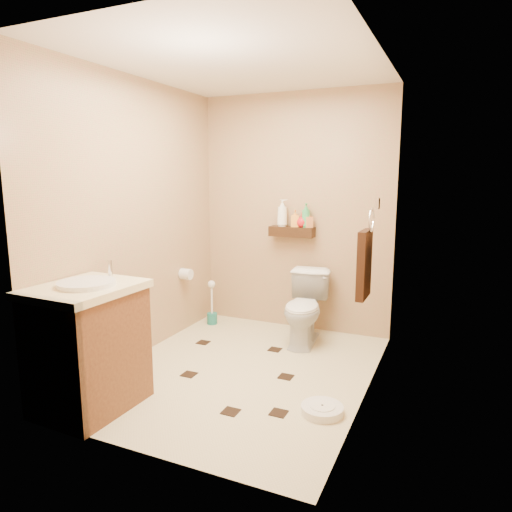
% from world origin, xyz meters
% --- Properties ---
extents(ground, '(2.50, 2.50, 0.00)m').
position_xyz_m(ground, '(0.00, 0.00, 0.00)').
color(ground, beige).
rests_on(ground, ground).
extents(wall_back, '(2.00, 0.04, 2.40)m').
position_xyz_m(wall_back, '(0.00, 1.25, 1.20)').
color(wall_back, tan).
rests_on(wall_back, ground).
extents(wall_front, '(2.00, 0.04, 2.40)m').
position_xyz_m(wall_front, '(0.00, -1.25, 1.20)').
color(wall_front, tan).
rests_on(wall_front, ground).
extents(wall_left, '(0.04, 2.50, 2.40)m').
position_xyz_m(wall_left, '(-1.00, 0.00, 1.20)').
color(wall_left, tan).
rests_on(wall_left, ground).
extents(wall_right, '(0.04, 2.50, 2.40)m').
position_xyz_m(wall_right, '(1.00, 0.00, 1.20)').
color(wall_right, tan).
rests_on(wall_right, ground).
extents(ceiling, '(2.00, 2.50, 0.02)m').
position_xyz_m(ceiling, '(0.00, 0.00, 2.40)').
color(ceiling, silver).
rests_on(ceiling, wall_back).
extents(wall_shelf, '(0.46, 0.14, 0.10)m').
position_xyz_m(wall_shelf, '(0.00, 1.17, 1.02)').
color(wall_shelf, '#371E0F').
rests_on(wall_shelf, wall_back).
extents(floor_accents, '(1.25, 1.27, 0.01)m').
position_xyz_m(floor_accents, '(0.03, -0.06, 0.00)').
color(floor_accents, black).
rests_on(floor_accents, ground).
extents(toilet, '(0.45, 0.70, 0.68)m').
position_xyz_m(toilet, '(0.26, 0.83, 0.34)').
color(toilet, white).
rests_on(toilet, ground).
extents(vanity, '(0.60, 0.73, 1.00)m').
position_xyz_m(vanity, '(-0.70, -0.95, 0.45)').
color(vanity, brown).
rests_on(vanity, ground).
extents(bathroom_scale, '(0.35, 0.35, 0.06)m').
position_xyz_m(bathroom_scale, '(0.79, -0.39, 0.03)').
color(bathroom_scale, white).
rests_on(bathroom_scale, ground).
extents(toilet_brush, '(0.11, 0.11, 0.48)m').
position_xyz_m(toilet_brush, '(-0.82, 0.95, 0.17)').
color(toilet_brush, '#1B6F68').
rests_on(toilet_brush, ground).
extents(towel_ring, '(0.12, 0.30, 0.76)m').
position_xyz_m(towel_ring, '(0.91, 0.25, 0.95)').
color(towel_ring, silver).
rests_on(towel_ring, wall_right).
extents(toilet_paper, '(0.12, 0.11, 0.12)m').
position_xyz_m(toilet_paper, '(-0.94, 0.65, 0.60)').
color(toilet_paper, white).
rests_on(toilet_paper, wall_left).
extents(bottle_a, '(0.12, 0.12, 0.28)m').
position_xyz_m(bottle_a, '(-0.10, 1.17, 1.21)').
color(bottle_a, white).
rests_on(bottle_a, wall_shelf).
extents(bottle_b, '(0.10, 0.10, 0.17)m').
position_xyz_m(bottle_b, '(0.03, 1.17, 1.16)').
color(bottle_b, '#FFA035').
rests_on(bottle_b, wall_shelf).
extents(bottle_c, '(0.16, 0.16, 0.15)m').
position_xyz_m(bottle_c, '(0.11, 1.17, 1.14)').
color(bottle_c, red).
rests_on(bottle_c, wall_shelf).
extents(bottle_d, '(0.13, 0.13, 0.24)m').
position_xyz_m(bottle_d, '(0.15, 1.17, 1.19)').
color(bottle_d, '#36A459').
rests_on(bottle_d, wall_shelf).
extents(bottle_e, '(0.10, 0.10, 0.16)m').
position_xyz_m(bottle_e, '(0.17, 1.17, 1.15)').
color(bottle_e, '#DB8249').
rests_on(bottle_e, wall_shelf).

